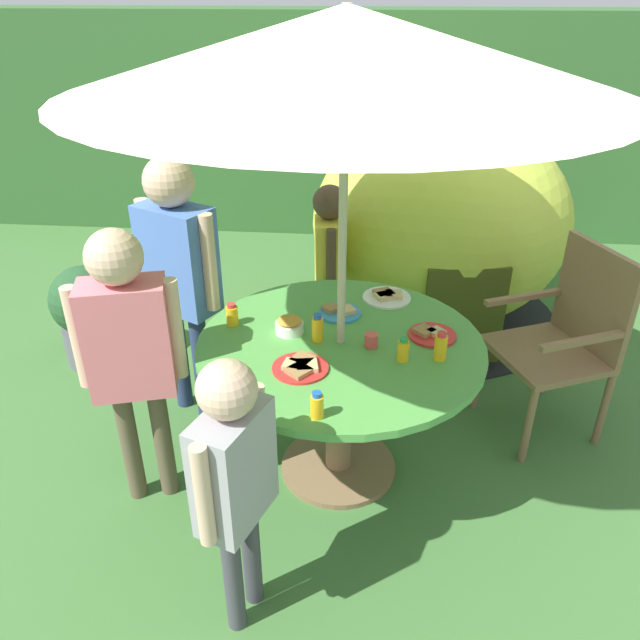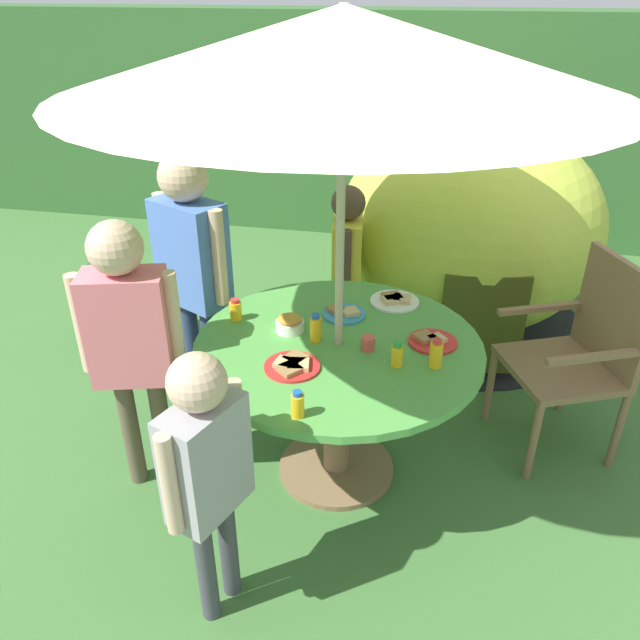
% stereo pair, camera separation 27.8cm
% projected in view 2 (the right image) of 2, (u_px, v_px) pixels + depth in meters
% --- Properties ---
extents(ground_plane, '(10.00, 10.00, 0.02)m').
position_uv_depth(ground_plane, '(336.00, 471.00, 3.10)').
color(ground_plane, '#3D6B33').
extents(hedge_backdrop, '(9.00, 0.70, 1.93)m').
position_uv_depth(hedge_backdrop, '(407.00, 126.00, 5.66)').
color(hedge_backdrop, '#33602D').
rests_on(hedge_backdrop, ground_plane).
extents(garden_table, '(1.29, 1.29, 0.74)m').
position_uv_depth(garden_table, '(338.00, 372.00, 2.81)').
color(garden_table, brown).
rests_on(garden_table, ground_plane).
extents(patio_umbrella, '(2.07, 2.07, 2.09)m').
position_uv_depth(patio_umbrella, '(343.00, 51.00, 2.15)').
color(patio_umbrella, '#B7AD8C').
rests_on(patio_umbrella, ground_plane).
extents(wooden_chair, '(0.66, 0.67, 1.01)m').
position_uv_depth(wooden_chair, '(582.00, 348.00, 3.04)').
color(wooden_chair, brown).
rests_on(wooden_chair, ground_plane).
extents(dome_tent, '(2.01, 2.01, 1.41)m').
position_uv_depth(dome_tent, '(468.00, 228.00, 4.10)').
color(dome_tent, '#B2C63F').
rests_on(dome_tent, ground_plane).
extents(potted_plant, '(0.43, 0.43, 0.64)m').
position_uv_depth(potted_plant, '(114.00, 300.00, 3.96)').
color(potted_plant, '#595960').
rests_on(potted_plant, ground_plane).
extents(child_in_yellow_shirt, '(0.20, 0.39, 1.15)m').
position_uv_depth(child_in_yellow_shirt, '(347.00, 255.00, 3.60)').
color(child_in_yellow_shirt, '#3F3F47').
rests_on(child_in_yellow_shirt, ground_plane).
extents(child_in_blue_shirt, '(0.44, 0.35, 1.44)m').
position_uv_depth(child_in_blue_shirt, '(191.00, 253.00, 3.16)').
color(child_in_blue_shirt, navy).
rests_on(child_in_blue_shirt, ground_plane).
extents(child_in_pink_shirt, '(0.44, 0.28, 1.33)m').
position_uv_depth(child_in_pink_shirt, '(129.00, 328.00, 2.63)').
color(child_in_pink_shirt, brown).
rests_on(child_in_pink_shirt, ground_plane).
extents(child_in_grey_shirt, '(0.26, 0.37, 1.15)m').
position_uv_depth(child_in_grey_shirt, '(206.00, 460.00, 2.09)').
color(child_in_grey_shirt, '#3F3F47').
rests_on(child_in_grey_shirt, ground_plane).
extents(snack_bowl, '(0.13, 0.13, 0.08)m').
position_uv_depth(snack_bowl, '(290.00, 324.00, 2.81)').
color(snack_bowl, white).
rests_on(snack_bowl, garden_table).
extents(plate_back_edge, '(0.24, 0.24, 0.03)m').
position_uv_depth(plate_back_edge, '(395.00, 300.00, 3.07)').
color(plate_back_edge, white).
rests_on(plate_back_edge, garden_table).
extents(plate_center_back, '(0.22, 0.22, 0.03)m').
position_uv_depth(plate_center_back, '(432.00, 341.00, 2.73)').
color(plate_center_back, red).
rests_on(plate_center_back, garden_table).
extents(plate_near_right, '(0.24, 0.24, 0.03)m').
position_uv_depth(plate_near_right, '(292.00, 365.00, 2.55)').
color(plate_near_right, red).
rests_on(plate_near_right, garden_table).
extents(plate_far_right, '(0.21, 0.21, 0.03)m').
position_uv_depth(plate_far_right, '(344.00, 313.00, 2.95)').
color(plate_far_right, '#338CD8').
rests_on(plate_far_right, garden_table).
extents(juice_bottle_near_left, '(0.05, 0.05, 0.13)m').
position_uv_depth(juice_bottle_near_left, '(436.00, 354.00, 2.54)').
color(juice_bottle_near_left, yellow).
rests_on(juice_bottle_near_left, garden_table).
extents(juice_bottle_far_left, '(0.06, 0.06, 0.11)m').
position_uv_depth(juice_bottle_far_left, '(236.00, 310.00, 2.90)').
color(juice_bottle_far_left, yellow).
rests_on(juice_bottle_far_left, garden_table).
extents(juice_bottle_center_front, '(0.05, 0.05, 0.11)m').
position_uv_depth(juice_bottle_center_front, '(298.00, 405.00, 2.25)').
color(juice_bottle_center_front, yellow).
rests_on(juice_bottle_center_front, garden_table).
extents(juice_bottle_mid_left, '(0.05, 0.05, 0.11)m').
position_uv_depth(juice_bottle_mid_left, '(397.00, 355.00, 2.55)').
color(juice_bottle_mid_left, yellow).
rests_on(juice_bottle_mid_left, garden_table).
extents(juice_bottle_mid_right, '(0.05, 0.05, 0.13)m').
position_uv_depth(juice_bottle_mid_right, '(315.00, 329.00, 2.72)').
color(juice_bottle_mid_right, yellow).
rests_on(juice_bottle_mid_right, garden_table).
extents(cup_near, '(0.06, 0.06, 0.06)m').
position_uv_depth(cup_near, '(368.00, 343.00, 2.67)').
color(cup_near, '#E04C47').
rests_on(cup_near, garden_table).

